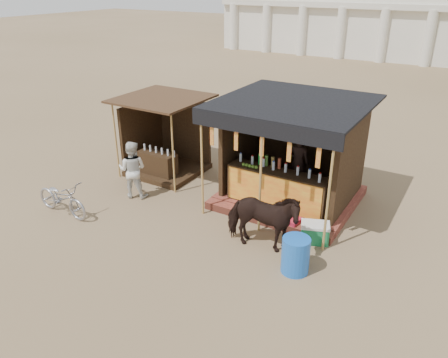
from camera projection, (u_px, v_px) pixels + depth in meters
ground at (187, 249)px, 9.75m from camera, size 120.00×120.00×0.00m
main_stall at (291, 166)px, 11.46m from camera, size 3.60×3.61×2.78m
secondary_stall at (163, 145)px, 13.39m from camera, size 2.40×2.40×2.38m
cow at (262, 220)px, 9.48m from camera, size 1.83×1.05×1.46m
motorbike at (62, 198)px, 11.03m from camera, size 1.75×0.66×0.91m
bystander at (132, 170)px, 11.80m from camera, size 0.95×0.85×1.60m
blue_barrel at (295, 255)px, 8.87m from camera, size 0.64×0.64×0.78m
red_crate at (291, 224)px, 10.48m from camera, size 0.45×0.44×0.30m
cooler at (315, 232)px, 9.96m from camera, size 0.76×0.64×0.46m
background_building at (398, 0)px, 32.28m from camera, size 26.00×7.45×8.18m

